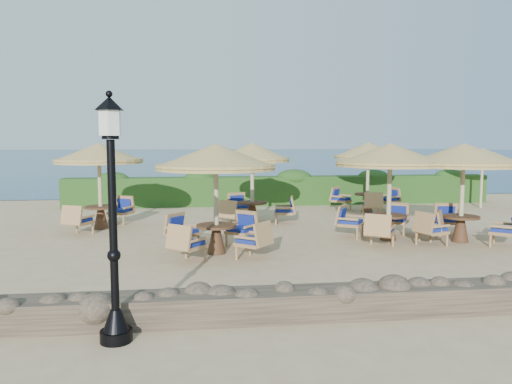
{
  "coord_description": "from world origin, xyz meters",
  "views": [
    {
      "loc": [
        -3.71,
        -13.56,
        2.75
      ],
      "look_at": [
        -2.01,
        0.12,
        1.3
      ],
      "focal_mm": 35.0,
      "sensor_mm": 36.0,
      "label": 1
    }
  ],
  "objects_px": {
    "extra_parasol": "(483,154)",
    "cafe_set_4": "(252,168)",
    "cafe_set_3": "(99,165)",
    "cafe_set_5": "(368,163)",
    "lamp_post": "(113,230)",
    "cafe_set_2": "(463,170)",
    "cafe_set_1": "(390,172)",
    "cafe_set_0": "(216,178)"
  },
  "relations": [
    {
      "from": "lamp_post",
      "to": "cafe_set_0",
      "type": "bearing_deg",
      "value": 72.72
    },
    {
      "from": "cafe_set_0",
      "to": "cafe_set_1",
      "type": "xyz_separation_m",
      "value": [
        4.76,
        1.04,
        0.02
      ]
    },
    {
      "from": "lamp_post",
      "to": "cafe_set_2",
      "type": "xyz_separation_m",
      "value": [
        8.21,
        5.73,
        0.4
      ]
    },
    {
      "from": "lamp_post",
      "to": "cafe_set_3",
      "type": "distance_m",
      "value": 9.13
    },
    {
      "from": "cafe_set_0",
      "to": "cafe_set_2",
      "type": "height_order",
      "value": "same"
    },
    {
      "from": "cafe_set_3",
      "to": "cafe_set_5",
      "type": "relative_size",
      "value": 1.03
    },
    {
      "from": "extra_parasol",
      "to": "cafe_set_0",
      "type": "height_order",
      "value": "cafe_set_0"
    },
    {
      "from": "cafe_set_2",
      "to": "cafe_set_5",
      "type": "xyz_separation_m",
      "value": [
        -0.59,
        5.69,
        -0.09
      ]
    },
    {
      "from": "cafe_set_2",
      "to": "cafe_set_3",
      "type": "xyz_separation_m",
      "value": [
        -10.0,
        3.21,
        0.03
      ]
    },
    {
      "from": "cafe_set_2",
      "to": "lamp_post",
      "type": "bearing_deg",
      "value": -145.07
    },
    {
      "from": "cafe_set_1",
      "to": "cafe_set_4",
      "type": "bearing_deg",
      "value": 136.14
    },
    {
      "from": "cafe_set_3",
      "to": "cafe_set_4",
      "type": "bearing_deg",
      "value": 5.91
    },
    {
      "from": "cafe_set_2",
      "to": "cafe_set_4",
      "type": "xyz_separation_m",
      "value": [
        -5.23,
        3.7,
        -0.13
      ]
    },
    {
      "from": "cafe_set_3",
      "to": "cafe_set_4",
      "type": "xyz_separation_m",
      "value": [
        4.77,
        0.49,
        -0.16
      ]
    },
    {
      "from": "cafe_set_5",
      "to": "lamp_post",
      "type": "bearing_deg",
      "value": -123.7
    },
    {
      "from": "extra_parasol",
      "to": "cafe_set_4",
      "type": "xyz_separation_m",
      "value": [
        -9.63,
        -2.57,
        -0.35
      ]
    },
    {
      "from": "cafe_set_4",
      "to": "cafe_set_5",
      "type": "xyz_separation_m",
      "value": [
        4.64,
        1.99,
        0.03
      ]
    },
    {
      "from": "lamp_post",
      "to": "extra_parasol",
      "type": "height_order",
      "value": "lamp_post"
    },
    {
      "from": "lamp_post",
      "to": "cafe_set_0",
      "type": "relative_size",
      "value": 1.14
    },
    {
      "from": "cafe_set_2",
      "to": "cafe_set_4",
      "type": "height_order",
      "value": "same"
    },
    {
      "from": "lamp_post",
      "to": "cafe_set_1",
      "type": "bearing_deg",
      "value": 44.22
    },
    {
      "from": "lamp_post",
      "to": "cafe_set_2",
      "type": "bearing_deg",
      "value": 34.93
    },
    {
      "from": "extra_parasol",
      "to": "cafe_set_1",
      "type": "xyz_separation_m",
      "value": [
        -6.24,
        -5.82,
        -0.3
      ]
    },
    {
      "from": "lamp_post",
      "to": "cafe_set_0",
      "type": "xyz_separation_m",
      "value": [
        1.6,
        5.14,
        0.29
      ]
    },
    {
      "from": "cafe_set_2",
      "to": "cafe_set_5",
      "type": "bearing_deg",
      "value": 95.9
    },
    {
      "from": "cafe_set_0",
      "to": "cafe_set_5",
      "type": "xyz_separation_m",
      "value": [
        6.02,
        6.28,
        0.01
      ]
    },
    {
      "from": "lamp_post",
      "to": "extra_parasol",
      "type": "distance_m",
      "value": 17.41
    },
    {
      "from": "cafe_set_4",
      "to": "cafe_set_2",
      "type": "bearing_deg",
      "value": -35.27
    },
    {
      "from": "cafe_set_2",
      "to": "cafe_set_5",
      "type": "distance_m",
      "value": 5.72
    },
    {
      "from": "cafe_set_3",
      "to": "extra_parasol",
      "type": "bearing_deg",
      "value": 12.0
    },
    {
      "from": "lamp_post",
      "to": "cafe_set_4",
      "type": "height_order",
      "value": "lamp_post"
    },
    {
      "from": "extra_parasol",
      "to": "cafe_set_4",
      "type": "distance_m",
      "value": 9.97
    },
    {
      "from": "extra_parasol",
      "to": "cafe_set_1",
      "type": "height_order",
      "value": "cafe_set_1"
    },
    {
      "from": "cafe_set_0",
      "to": "cafe_set_3",
      "type": "xyz_separation_m",
      "value": [
        -3.39,
        3.8,
        0.14
      ]
    },
    {
      "from": "cafe_set_1",
      "to": "cafe_set_2",
      "type": "bearing_deg",
      "value": -13.7
    },
    {
      "from": "cafe_set_2",
      "to": "cafe_set_3",
      "type": "distance_m",
      "value": 10.5
    },
    {
      "from": "cafe_set_3",
      "to": "cafe_set_5",
      "type": "bearing_deg",
      "value": 14.79
    },
    {
      "from": "cafe_set_2",
      "to": "extra_parasol",
      "type": "bearing_deg",
      "value": 54.97
    },
    {
      "from": "cafe_set_5",
      "to": "cafe_set_4",
      "type": "bearing_deg",
      "value": -156.79
    },
    {
      "from": "cafe_set_1",
      "to": "cafe_set_3",
      "type": "bearing_deg",
      "value": 161.31
    },
    {
      "from": "cafe_set_3",
      "to": "cafe_set_4",
      "type": "relative_size",
      "value": 1.04
    },
    {
      "from": "cafe_set_4",
      "to": "extra_parasol",
      "type": "bearing_deg",
      "value": 14.93
    }
  ]
}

